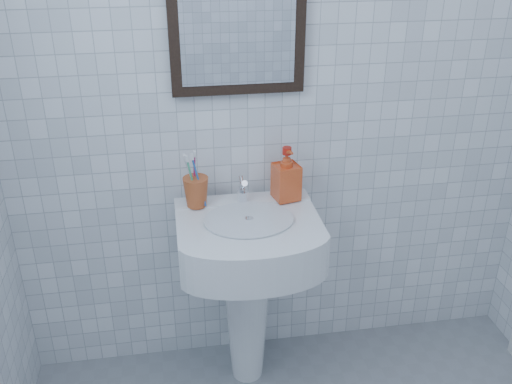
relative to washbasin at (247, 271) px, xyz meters
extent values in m
cube|color=white|center=(0.18, 0.21, 0.69)|extent=(2.20, 0.02, 2.50)
cone|color=white|center=(0.00, 0.02, -0.22)|extent=(0.21, 0.21, 0.68)
cube|color=white|center=(0.00, -0.03, 0.18)|extent=(0.54, 0.39, 0.16)
cube|color=white|center=(0.00, 0.12, 0.25)|extent=(0.54, 0.10, 0.03)
cylinder|color=white|center=(0.00, -0.05, 0.27)|extent=(0.34, 0.34, 0.01)
cylinder|color=white|center=(0.00, 0.10, 0.29)|extent=(0.05, 0.05, 0.05)
cylinder|color=white|center=(0.00, 0.09, 0.34)|extent=(0.02, 0.09, 0.07)
cylinder|color=white|center=(0.00, 0.12, 0.33)|extent=(0.03, 0.05, 0.08)
imported|color=red|center=(0.17, 0.10, 0.37)|extent=(0.12, 0.12, 0.22)
cube|color=black|center=(0.00, 0.20, 0.99)|extent=(0.50, 0.04, 0.62)
cube|color=white|center=(0.00, 0.18, 0.99)|extent=(0.42, 0.00, 0.54)
camera|label=1|loc=(-0.27, -1.89, 1.31)|focal=40.00mm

